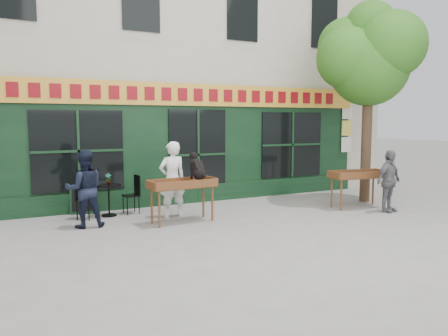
# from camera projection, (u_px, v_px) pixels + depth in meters

# --- Properties ---
(ground) EXTENTS (80.00, 80.00, 0.00)m
(ground) POSITION_uv_depth(u_px,v_px,m) (237.00, 218.00, 10.28)
(ground) COLOR slate
(ground) RESTS_ON ground
(building) EXTENTS (14.00, 7.26, 10.00)m
(building) POSITION_uv_depth(u_px,v_px,m) (155.00, 43.00, 15.04)
(building) COLOR beige
(building) RESTS_ON ground
(street_tree) EXTENTS (3.05, 2.90, 5.60)m
(street_tree) POSITION_uv_depth(u_px,v_px,m) (369.00, 55.00, 12.10)
(street_tree) COLOR #382619
(street_tree) RESTS_ON ground
(book_cart_center) EXTENTS (1.54, 0.72, 0.99)m
(book_cart_center) POSITION_uv_depth(u_px,v_px,m) (182.00, 186.00, 9.80)
(book_cart_center) COLOR brown
(book_cart_center) RESTS_ON ground
(dog) EXTENTS (0.38, 0.62, 0.60)m
(dog) POSITION_uv_depth(u_px,v_px,m) (197.00, 165.00, 9.87)
(dog) COLOR black
(dog) RESTS_ON book_cart_center
(woman) EXTENTS (0.69, 0.48, 1.81)m
(woman) POSITION_uv_depth(u_px,v_px,m) (172.00, 179.00, 10.37)
(woman) COLOR white
(woman) RESTS_ON ground
(book_cart_right) EXTENTS (1.57, 0.83, 0.99)m
(book_cart_right) POSITION_uv_depth(u_px,v_px,m) (358.00, 177.00, 11.48)
(book_cart_right) COLOR brown
(book_cart_right) RESTS_ON ground
(man_right) EXTENTS (0.97, 0.56, 1.56)m
(man_right) POSITION_uv_depth(u_px,v_px,m) (389.00, 181.00, 10.95)
(man_right) COLOR slate
(man_right) RESTS_ON ground
(bistro_table) EXTENTS (0.60, 0.60, 0.76)m
(bistro_table) POSITION_uv_depth(u_px,v_px,m) (109.00, 194.00, 10.49)
(bistro_table) COLOR black
(bistro_table) RESTS_ON ground
(bistro_chair_left) EXTENTS (0.51, 0.51, 0.95)m
(bistro_chair_left) POSITION_uv_depth(u_px,v_px,m) (82.00, 195.00, 10.18)
(bistro_chair_left) COLOR black
(bistro_chair_left) RESTS_ON ground
(bistro_chair_right) EXTENTS (0.40, 0.40, 0.95)m
(bistro_chair_right) POSITION_uv_depth(u_px,v_px,m) (134.00, 191.00, 10.83)
(bistro_chair_right) COLOR black
(bistro_chair_right) RESTS_ON ground
(potted_plant) EXTENTS (0.17, 0.15, 0.27)m
(potted_plant) POSITION_uv_depth(u_px,v_px,m) (108.00, 179.00, 10.46)
(potted_plant) COLOR gray
(potted_plant) RESTS_ON bistro_table
(man_left) EXTENTS (0.86, 0.69, 1.67)m
(man_left) POSITION_uv_depth(u_px,v_px,m) (85.00, 189.00, 9.35)
(man_left) COLOR black
(man_left) RESTS_ON ground
(chalkboard) EXTENTS (0.59, 0.31, 0.79)m
(chalkboard) POSITION_uv_depth(u_px,v_px,m) (82.00, 198.00, 10.75)
(chalkboard) COLOR black
(chalkboard) RESTS_ON ground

